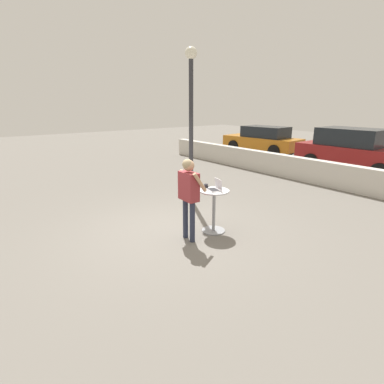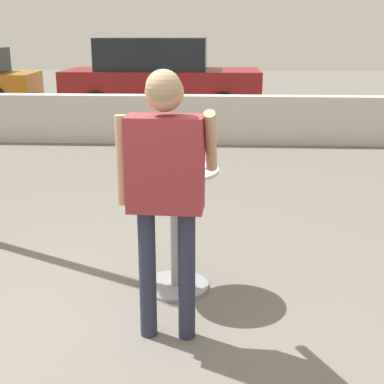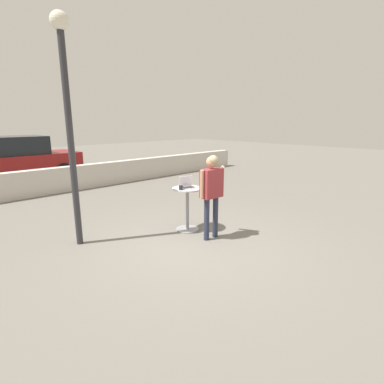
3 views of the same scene
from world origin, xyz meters
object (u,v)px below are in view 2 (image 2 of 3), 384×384
Objects in this scene: standing_person at (165,173)px; cafe_table at (175,219)px; laptop at (176,161)px; coffee_mug at (143,163)px; parked_car_near_street at (160,78)px.

cafe_table is at bearing 90.51° from standing_person.
laptop is 0.72m from standing_person.
coffee_mug is (-0.23, -0.04, 0.44)m from cafe_table.
parked_car_near_street is at bearing 96.62° from standing_person.
parked_car_near_street is at bearing 97.20° from laptop.
standing_person reaches higher than laptop.
coffee_mug reaches higher than cafe_table.
coffee_mug is 0.70m from standing_person.
cafe_table is 8.68m from parked_car_near_street.
cafe_table is 2.62× the size of laptop.
coffee_mug is 0.03× the size of parked_car_near_street.
standing_person is at bearing -83.38° from parked_car_near_street.
standing_person is at bearing -90.47° from laptop.
parked_car_near_street is (-1.09, 8.60, -0.11)m from laptop.
laptop reaches higher than cafe_table.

